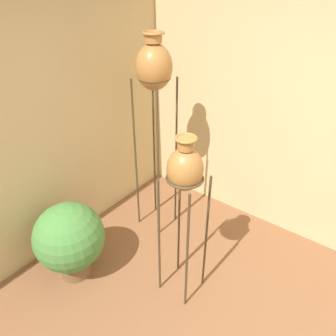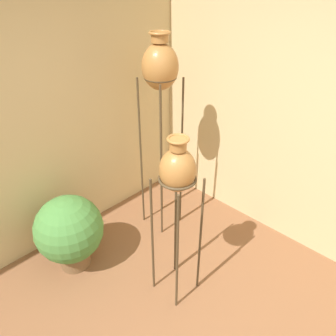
% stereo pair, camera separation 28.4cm
% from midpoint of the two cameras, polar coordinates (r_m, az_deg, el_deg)
% --- Properties ---
extents(vase_stand_tall, '(0.33, 0.33, 2.02)m').
position_cam_midpoint_polar(vase_stand_tall, '(2.98, 1.48, 16.42)').
color(vase_stand_tall, '#473823').
rests_on(vase_stand_tall, ground_plane).
extents(vase_stand_medium, '(0.30, 0.30, 1.50)m').
position_cam_midpoint_polar(vase_stand_medium, '(2.34, 5.16, -1.18)').
color(vase_stand_medium, '#473823').
rests_on(vase_stand_medium, ground_plane).
extents(potted_plant, '(0.62, 0.62, 0.75)m').
position_cam_midpoint_polar(potted_plant, '(3.12, -14.28, -10.66)').
color(potted_plant, brown).
rests_on(potted_plant, ground_plane).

